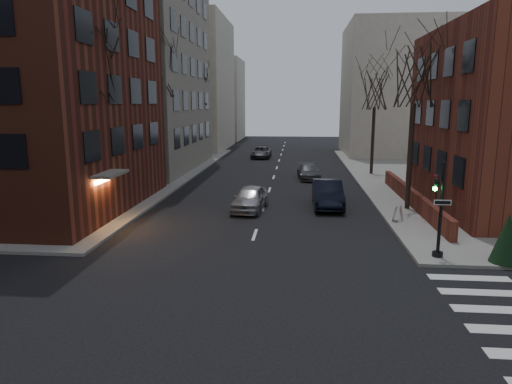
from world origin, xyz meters
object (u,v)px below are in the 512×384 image
at_px(traffic_signal, 439,216).
at_px(tree_left_b, 159,71).
at_px(tree_right_a, 416,76).
at_px(streetlamp_far, 208,123).
at_px(tree_left_a, 92,65).
at_px(evergreen_shrub, 507,238).
at_px(tree_right_b, 375,90).
at_px(sandwich_board, 398,213).
at_px(car_lane_far, 261,152).
at_px(tree_left_c, 198,88).
at_px(car_lane_gray, 309,172).
at_px(parked_sedan, 327,194).
at_px(streetlamp_near, 154,135).
at_px(car_lane_silver, 250,198).

height_order(traffic_signal, tree_left_b, tree_left_b).
xyz_separation_m(tree_right_a, streetlamp_far, (-17.00, 24.00, -3.79)).
height_order(tree_left_a, evergreen_shrub, tree_left_a).
distance_m(tree_right_b, sandwich_board, 18.58).
height_order(streetlamp_far, car_lane_far, streetlamp_far).
relative_size(tree_left_c, sandwich_board, 11.42).
xyz_separation_m(traffic_signal, car_lane_gray, (-4.87, 20.36, -1.28)).
height_order(traffic_signal, sandwich_board, traffic_signal).
relative_size(streetlamp_far, car_lane_gray, 1.45).
height_order(parked_sedan, car_lane_far, parked_sedan).
xyz_separation_m(tree_left_b, streetlamp_near, (0.60, -4.00, -4.68)).
height_order(car_lane_far, sandwich_board, car_lane_far).
height_order(tree_left_b, parked_sedan, tree_left_b).
height_order(tree_left_c, car_lane_far, tree_left_c).
xyz_separation_m(tree_right_b, sandwich_board, (-1.22, -17.16, -7.01)).
relative_size(car_lane_gray, car_lane_far, 0.91).
relative_size(traffic_signal, sandwich_board, 4.70).
distance_m(tree_left_b, tree_right_a, 19.35).
bearing_deg(tree_right_b, sandwich_board, -94.06).
height_order(car_lane_silver, evergreen_shrub, evergreen_shrub).
bearing_deg(tree_right_b, evergreen_shrub, -85.86).
xyz_separation_m(tree_left_b, parked_sedan, (12.80, -7.39, -8.07)).
distance_m(tree_right_b, streetlamp_far, 20.01).
bearing_deg(tree_left_c, tree_right_b, -24.44).
height_order(tree_right_a, tree_right_b, tree_right_a).
height_order(car_lane_silver, sandwich_board, car_lane_silver).
relative_size(tree_left_c, car_lane_gray, 2.24).
height_order(tree_left_c, parked_sedan, tree_left_c).
bearing_deg(traffic_signal, parked_sedan, 112.28).
bearing_deg(sandwich_board, parked_sedan, 157.69).
relative_size(tree_left_c, streetlamp_far, 1.55).
height_order(tree_left_a, tree_right_a, tree_left_a).
bearing_deg(tree_right_a, traffic_signal, -95.47).
bearing_deg(evergreen_shrub, car_lane_gray, 109.63).
xyz_separation_m(parked_sedan, evergreen_shrub, (6.50, -10.11, 0.33)).
bearing_deg(tree_left_b, sandwich_board, -34.27).
height_order(car_lane_gray, car_lane_far, car_lane_far).
bearing_deg(streetlamp_far, tree_left_c, -106.70).
xyz_separation_m(tree_left_b, car_lane_far, (6.56, 18.31, -8.25)).
relative_size(tree_left_b, evergreen_shrub, 5.29).
relative_size(tree_left_a, streetlamp_near, 1.63).
bearing_deg(car_lane_silver, car_lane_far, 99.01).
xyz_separation_m(parked_sedan, car_lane_silver, (-4.80, -1.33, -0.09)).
distance_m(tree_left_b, streetlamp_far, 16.68).
height_order(tree_left_b, tree_right_b, tree_left_b).
bearing_deg(car_lane_silver, sandwich_board, -10.25).
bearing_deg(tree_left_a, parked_sedan, 19.79).
bearing_deg(sandwich_board, car_lane_far, 132.58).
relative_size(tree_left_b, car_lane_silver, 2.47).
relative_size(traffic_signal, tree_left_c, 0.41).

